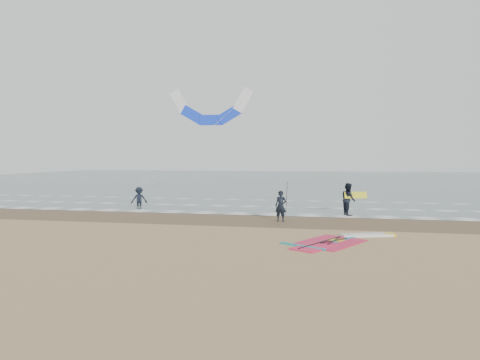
% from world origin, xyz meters
% --- Properties ---
extents(ground, '(120.00, 120.00, 0.00)m').
position_xyz_m(ground, '(0.00, 0.00, 0.00)').
color(ground, tan).
rests_on(ground, ground).
extents(sea_water, '(120.00, 80.00, 0.02)m').
position_xyz_m(sea_water, '(0.00, 48.00, 0.01)').
color(sea_water, '#47605E').
rests_on(sea_water, ground).
extents(wet_sand_band, '(120.00, 5.00, 0.01)m').
position_xyz_m(wet_sand_band, '(0.00, 6.00, 0.00)').
color(wet_sand_band, brown).
rests_on(wet_sand_band, ground).
extents(foam_waterline, '(120.00, 9.15, 0.02)m').
position_xyz_m(foam_waterline, '(0.00, 10.44, 0.03)').
color(foam_waterline, white).
rests_on(foam_waterline, ground).
extents(windsurf_rig, '(4.72, 4.47, 0.11)m').
position_xyz_m(windsurf_rig, '(3.59, 0.82, 0.03)').
color(windsurf_rig, white).
rests_on(windsurf_rig, ground).
extents(person_standing, '(0.66, 0.50, 1.63)m').
position_xyz_m(person_standing, '(0.66, 5.61, 0.82)').
color(person_standing, black).
rests_on(person_standing, ground).
extents(person_walking, '(0.98, 1.10, 1.90)m').
position_xyz_m(person_walking, '(4.27, 8.72, 0.95)').
color(person_walking, black).
rests_on(person_walking, ground).
extents(person_wading, '(1.26, 1.03, 1.69)m').
position_xyz_m(person_wading, '(-9.58, 10.61, 0.85)').
color(person_wading, black).
rests_on(person_wading, ground).
extents(held_pole, '(0.17, 0.86, 1.82)m').
position_xyz_m(held_pole, '(0.96, 5.61, 1.20)').
color(held_pole, black).
rests_on(held_pole, ground).
extents(carried_kiteboard, '(1.30, 0.51, 0.39)m').
position_xyz_m(carried_kiteboard, '(4.67, 8.62, 1.20)').
color(carried_kiteboard, yellow).
rests_on(carried_kiteboard, ground).
extents(surf_kite, '(7.33, 4.07, 7.48)m').
position_xyz_m(surf_kite, '(-5.53, 14.59, 6.90)').
color(surf_kite, white).
rests_on(surf_kite, ground).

